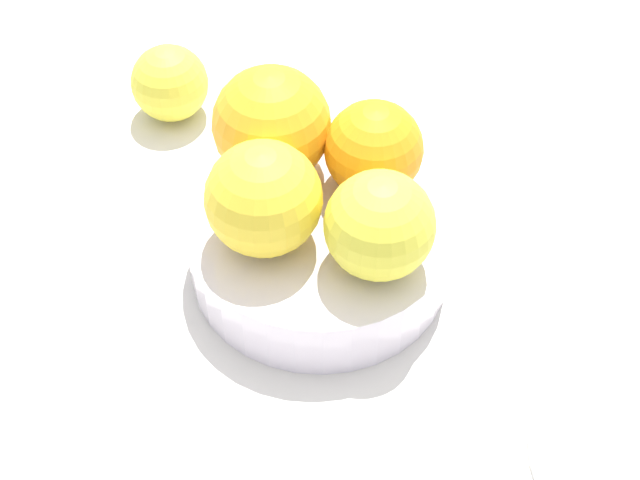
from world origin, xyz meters
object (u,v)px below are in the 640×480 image
(orange_in_bowl_2, at_px, (374,149))
(orange_in_bowl_1, at_px, (272,125))
(orange_in_bowl_0, at_px, (380,226))
(orange_in_bowl_3, at_px, (264,199))
(orange_loose_0, at_px, (170,83))
(fruit_bowl, at_px, (320,246))

(orange_in_bowl_2, bearing_deg, orange_in_bowl_1, 7.53)
(orange_in_bowl_0, height_order, orange_in_bowl_1, orange_in_bowl_1)
(orange_in_bowl_2, height_order, orange_in_bowl_3, orange_in_bowl_3)
(orange_in_bowl_2, relative_size, orange_loose_0, 1.07)
(fruit_bowl, relative_size, orange_in_bowl_3, 2.41)
(fruit_bowl, height_order, orange_in_bowl_2, orange_in_bowl_2)
(fruit_bowl, relative_size, orange_in_bowl_2, 2.70)
(orange_in_bowl_2, bearing_deg, orange_in_bowl_3, 56.25)
(orange_loose_0, bearing_deg, orange_in_bowl_2, 161.18)
(orange_in_bowl_2, bearing_deg, orange_in_bowl_0, 111.82)
(fruit_bowl, bearing_deg, orange_in_bowl_0, 157.05)
(orange_in_bowl_1, xyz_separation_m, orange_in_bowl_2, (-0.07, -0.01, -0.01))
(orange_in_bowl_1, bearing_deg, orange_in_bowl_3, 108.95)
(orange_in_bowl_3, bearing_deg, orange_loose_0, -43.31)
(orange_in_bowl_0, bearing_deg, fruit_bowl, -22.95)
(orange_in_bowl_0, bearing_deg, orange_in_bowl_1, -30.17)
(orange_in_bowl_2, height_order, orange_loose_0, orange_in_bowl_2)
(orange_in_bowl_2, xyz_separation_m, orange_in_bowl_3, (0.05, 0.07, 0.00))
(fruit_bowl, relative_size, orange_in_bowl_1, 2.23)
(fruit_bowl, bearing_deg, orange_in_bowl_3, 44.76)
(orange_in_bowl_3, bearing_deg, orange_in_bowl_0, -174.43)
(orange_in_bowl_0, xyz_separation_m, orange_in_bowl_1, (0.10, -0.06, 0.01))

